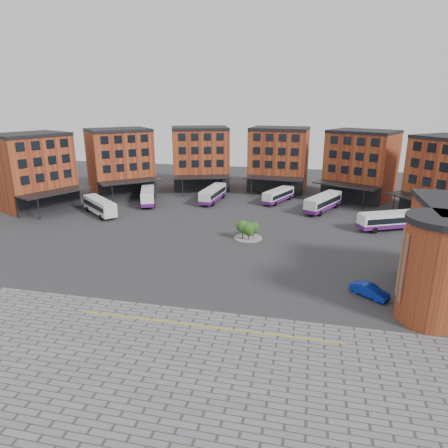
% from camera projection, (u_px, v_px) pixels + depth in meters
% --- Properties ---
extents(ground, '(160.00, 160.00, 0.00)m').
position_uv_depth(ground, '(218.00, 267.00, 51.63)').
color(ground, '#28282B').
rests_on(ground, ground).
extents(paving_zone, '(50.00, 22.00, 0.02)m').
position_uv_depth(paving_zone, '(178.00, 382.00, 30.71)').
color(paving_zone, slate).
rests_on(paving_zone, ground).
extents(yellow_line, '(26.00, 0.15, 0.02)m').
position_uv_depth(yellow_line, '(205.00, 326.00, 38.16)').
color(yellow_line, gold).
rests_on(yellow_line, paving_zone).
extents(main_building, '(94.14, 42.48, 14.60)m').
position_uv_depth(main_building, '(237.00, 165.00, 86.08)').
color(main_building, '#994521').
rests_on(main_building, ground).
extents(tree_island, '(4.40, 4.40, 3.07)m').
position_uv_depth(tree_island, '(248.00, 229.00, 61.45)').
color(tree_island, gray).
rests_on(tree_island, ground).
extents(bus_a, '(9.79, 8.76, 3.03)m').
position_uv_depth(bus_a, '(100.00, 205.00, 74.68)').
color(bus_a, silver).
rests_on(bus_a, ground).
extents(bus_b, '(6.59, 11.44, 3.18)m').
position_uv_depth(bus_b, '(148.00, 195.00, 82.82)').
color(bus_b, white).
rests_on(bus_b, ground).
extents(bus_c, '(3.46, 11.14, 3.09)m').
position_uv_depth(bus_c, '(213.00, 194.00, 84.24)').
color(bus_c, silver).
rests_on(bus_c, ground).
extents(bus_d, '(6.02, 10.08, 2.81)m').
position_uv_depth(bus_d, '(278.00, 195.00, 83.78)').
color(bus_d, white).
rests_on(bus_d, ground).
extents(bus_e, '(7.36, 11.33, 3.20)m').
position_uv_depth(bus_e, '(323.00, 202.00, 77.13)').
color(bus_e, silver).
rests_on(bus_e, ground).
extents(bus_f, '(10.87, 6.90, 3.06)m').
position_uv_depth(bus_f, '(390.00, 220.00, 65.96)').
color(bus_f, white).
rests_on(bus_f, ground).
extents(blue_car, '(4.31, 3.78, 1.41)m').
position_uv_depth(blue_car, '(370.00, 291.00, 43.81)').
color(blue_car, '#0C28A7').
rests_on(blue_car, ground).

